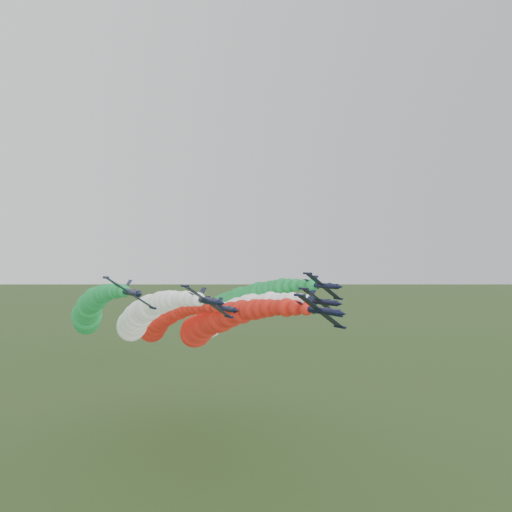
{
  "coord_description": "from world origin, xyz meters",
  "views": [
    {
      "loc": [
        -48.99,
        -78.06,
        50.39
      ],
      "look_at": [
        -0.92,
        0.96,
        50.99
      ],
      "focal_mm": 35.0,
      "sensor_mm": 36.0,
      "label": 1
    }
  ],
  "objects_px": {
    "jet_inner_right": "(223,317)",
    "jet_lead": "(211,324)",
    "jet_inner_left": "(140,318)",
    "jet_trail": "(161,321)",
    "jet_outer_left": "(89,312)",
    "jet_outer_right": "(229,305)"
  },
  "relations": [
    {
      "from": "jet_inner_left",
      "to": "jet_trail",
      "type": "relative_size",
      "value": 0.99
    },
    {
      "from": "jet_lead",
      "to": "jet_outer_left",
      "type": "bearing_deg",
      "value": 138.45
    },
    {
      "from": "jet_inner_right",
      "to": "jet_outer_left",
      "type": "distance_m",
      "value": 35.66
    },
    {
      "from": "jet_lead",
      "to": "jet_inner_left",
      "type": "relative_size",
      "value": 1.0
    },
    {
      "from": "jet_inner_right",
      "to": "jet_outer_right",
      "type": "distance_m",
      "value": 10.86
    },
    {
      "from": "jet_lead",
      "to": "jet_trail",
      "type": "bearing_deg",
      "value": 92.84
    },
    {
      "from": "jet_inner_left",
      "to": "jet_trail",
      "type": "height_order",
      "value": "jet_inner_left"
    },
    {
      "from": "jet_lead",
      "to": "jet_inner_left",
      "type": "xyz_separation_m",
      "value": [
        -13.91,
        12.98,
        1.22
      ]
    },
    {
      "from": "jet_inner_left",
      "to": "jet_outer_right",
      "type": "relative_size",
      "value": 1.0
    },
    {
      "from": "jet_inner_right",
      "to": "jet_trail",
      "type": "xyz_separation_m",
      "value": [
        -11.14,
        19.15,
        -2.46
      ]
    },
    {
      "from": "jet_inner_right",
      "to": "jet_lead",
      "type": "bearing_deg",
      "value": -129.5
    },
    {
      "from": "jet_inner_left",
      "to": "jet_outer_right",
      "type": "distance_m",
      "value": 30.86
    },
    {
      "from": "jet_inner_left",
      "to": "jet_inner_right",
      "type": "height_order",
      "value": "jet_inner_left"
    },
    {
      "from": "jet_outer_right",
      "to": "jet_inner_left",
      "type": "bearing_deg",
      "value": -166.71
    },
    {
      "from": "jet_inner_left",
      "to": "jet_lead",
      "type": "bearing_deg",
      "value": -43.02
    },
    {
      "from": "jet_inner_right",
      "to": "jet_outer_left",
      "type": "relative_size",
      "value": 1.0
    },
    {
      "from": "jet_inner_right",
      "to": "jet_inner_left",
      "type": "bearing_deg",
      "value": 176.79
    },
    {
      "from": "jet_lead",
      "to": "jet_outer_right",
      "type": "distance_m",
      "value": 25.84
    },
    {
      "from": "jet_inner_right",
      "to": "jet_trail",
      "type": "distance_m",
      "value": 22.29
    },
    {
      "from": "jet_inner_right",
      "to": "jet_outer_right",
      "type": "bearing_deg",
      "value": 52.38
    },
    {
      "from": "jet_outer_right",
      "to": "jet_trail",
      "type": "bearing_deg",
      "value": 148.64
    },
    {
      "from": "jet_outer_left",
      "to": "jet_trail",
      "type": "xyz_separation_m",
      "value": [
        22.98,
        9.08,
        -4.87
      ]
    }
  ]
}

